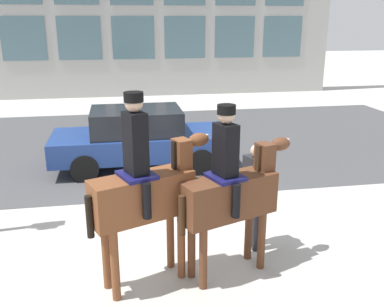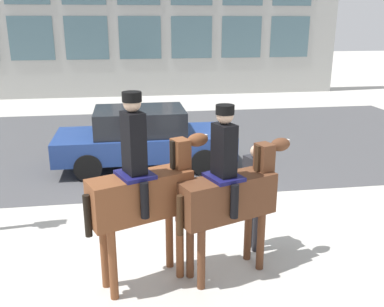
{
  "view_description": "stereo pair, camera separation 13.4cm",
  "coord_description": "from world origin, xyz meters",
  "px_view_note": "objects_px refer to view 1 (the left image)",
  "views": [
    {
      "loc": [
        -0.84,
        -7.46,
        3.46
      ],
      "look_at": [
        0.23,
        -1.38,
        1.53
      ],
      "focal_mm": 40.0,
      "sensor_mm": 36.0,
      "label": 1
    },
    {
      "loc": [
        -0.7,
        -7.48,
        3.46
      ],
      "look_at": [
        0.23,
        -1.38,
        1.53
      ],
      "focal_mm": 40.0,
      "sensor_mm": 36.0,
      "label": 2
    }
  ],
  "objects_px": {
    "mounted_horse_companion": "(231,190)",
    "street_car_near_lane": "(140,137)",
    "mounted_horse_lead": "(145,190)",
    "pedestrian_bystander": "(255,189)"
  },
  "relations": [
    {
      "from": "mounted_horse_companion",
      "to": "street_car_near_lane",
      "type": "xyz_separation_m",
      "value": [
        -0.97,
        4.83,
        -0.51
      ]
    },
    {
      "from": "mounted_horse_lead",
      "to": "pedestrian_bystander",
      "type": "height_order",
      "value": "mounted_horse_lead"
    },
    {
      "from": "mounted_horse_lead",
      "to": "street_car_near_lane",
      "type": "xyz_separation_m",
      "value": [
        0.2,
        4.87,
        -0.62
      ]
    },
    {
      "from": "street_car_near_lane",
      "to": "pedestrian_bystander",
      "type": "bearing_deg",
      "value": -70.57
    },
    {
      "from": "mounted_horse_lead",
      "to": "pedestrian_bystander",
      "type": "relative_size",
      "value": 1.55
    },
    {
      "from": "street_car_near_lane",
      "to": "mounted_horse_companion",
      "type": "bearing_deg",
      "value": -78.68
    },
    {
      "from": "mounted_horse_companion",
      "to": "pedestrian_bystander",
      "type": "xyz_separation_m",
      "value": [
        0.54,
        0.58,
        -0.24
      ]
    },
    {
      "from": "mounted_horse_lead",
      "to": "street_car_near_lane",
      "type": "relative_size",
      "value": 0.62
    },
    {
      "from": "mounted_horse_lead",
      "to": "mounted_horse_companion",
      "type": "distance_m",
      "value": 1.17
    },
    {
      "from": "mounted_horse_lead",
      "to": "street_car_near_lane",
      "type": "distance_m",
      "value": 4.91
    }
  ]
}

